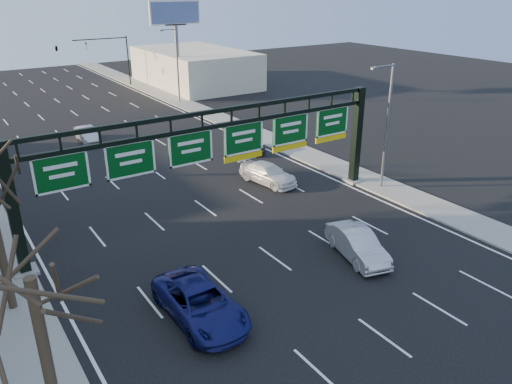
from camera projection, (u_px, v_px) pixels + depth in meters
ground at (297, 274)px, 25.93m from camera, size 160.00×160.00×0.00m
sidewalk_right at (273, 140)px, 47.79m from camera, size 3.00×120.00×0.12m
lane_markings at (148, 166)px, 41.25m from camera, size 21.60×120.00×0.01m
sign_gantry at (220, 150)px, 30.35m from camera, size 24.60×1.20×7.20m
building_right_distant at (195, 67)px, 73.53m from camera, size 12.00×20.00×5.00m
tree_near at (23, 245)px, 13.40m from camera, size 3.60×3.60×8.86m
streetlight_near at (386, 121)px, 34.95m from camera, size 2.15×0.22×9.00m
streetlight_far at (176, 62)px, 61.00m from camera, size 2.15×0.22×9.00m
billboard_right at (176, 24)px, 64.58m from camera, size 7.00×0.50×12.00m
traffic_signal_mast at (84, 50)px, 68.86m from camera, size 10.16×0.54×7.00m
car_blue_suv at (200, 303)px, 22.28m from camera, size 2.64×5.72×1.59m
car_silver_sedan at (357, 244)px, 27.30m from camera, size 2.81×5.01×1.56m
car_white_wagon at (268, 174)px, 37.62m from camera, size 2.93×5.25×1.44m
car_grey_far at (246, 144)px, 44.55m from camera, size 2.21×4.24×1.38m
car_silver_distant at (87, 134)px, 47.52m from camera, size 1.48×4.17×1.37m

